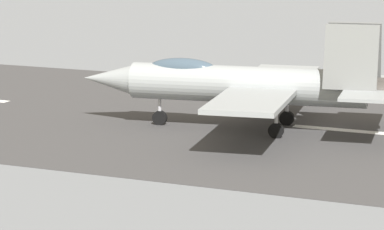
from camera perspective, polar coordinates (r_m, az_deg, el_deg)
The scene contains 4 objects.
ground_plane at distance 51.10m, azimuth 9.19°, elevation -0.93°, with size 400.00×400.00×0.00m, color slate.
runway_strip at distance 51.09m, azimuth 9.21°, elevation -0.92°, with size 240.00×26.00×0.02m.
fighter_jet at distance 50.44m, azimuth 3.24°, elevation 1.83°, with size 16.77×14.91×5.61m.
marker_cone_mid at distance 65.59m, azimuth 3.80°, elevation 2.08°, with size 0.44×0.44×0.55m, color orange.
Camera 1 is at (-12.08, 48.53, 10.50)m, focal length 92.81 mm.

